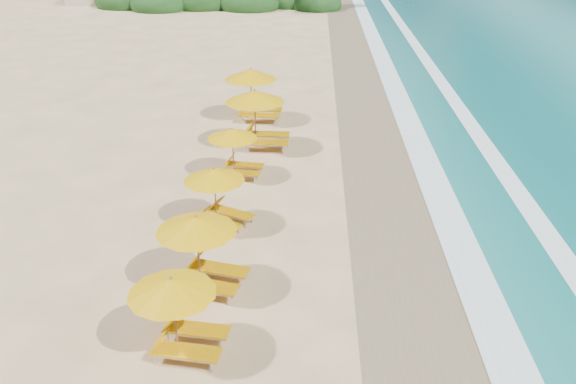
% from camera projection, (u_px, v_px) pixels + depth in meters
% --- Properties ---
extents(ground, '(160.00, 160.00, 0.00)m').
position_uv_depth(ground, '(288.00, 224.00, 19.81)').
color(ground, '#D8B07F').
rests_on(ground, ground).
extents(wet_sand, '(4.00, 160.00, 0.01)m').
position_uv_depth(wet_sand, '(407.00, 226.00, 19.65)').
color(wet_sand, '#877150').
rests_on(wet_sand, ground).
extents(surf_foam, '(4.00, 160.00, 0.01)m').
position_uv_depth(surf_foam, '(489.00, 227.00, 19.53)').
color(surf_foam, white).
rests_on(surf_foam, ground).
extents(station_1, '(2.46, 2.32, 2.11)m').
position_uv_depth(station_1, '(181.00, 310.00, 13.70)').
color(station_1, olive).
rests_on(station_1, ground).
extents(station_2, '(2.79, 2.70, 2.27)m').
position_uv_depth(station_2, '(204.00, 248.00, 16.03)').
color(station_2, olive).
rests_on(station_2, ground).
extents(station_3, '(2.72, 2.71, 2.06)m').
position_uv_depth(station_3, '(219.00, 194.00, 19.27)').
color(station_3, olive).
rests_on(station_3, ground).
extents(station_4, '(2.34, 2.21, 2.01)m').
position_uv_depth(station_4, '(237.00, 149.00, 22.84)').
color(station_4, olive).
rests_on(station_4, ground).
extents(station_5, '(2.85, 2.63, 2.64)m').
position_uv_depth(station_5, '(260.00, 115.00, 25.43)').
color(station_5, olive).
rests_on(station_5, ground).
extents(station_6, '(2.91, 2.71, 2.62)m').
position_uv_depth(station_6, '(255.00, 91.00, 28.75)').
color(station_6, olive).
rests_on(station_6, ground).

